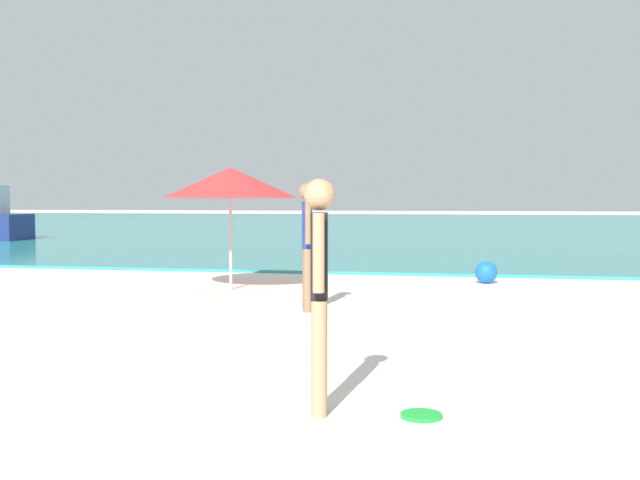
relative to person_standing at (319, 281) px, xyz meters
name	(u,v)px	position (x,y,z in m)	size (l,w,h in m)	color
water	(440,224)	(-0.50, 39.43, -0.89)	(160.00, 60.00, 0.06)	teal
person_standing	(319,281)	(0.00, 0.00, 0.00)	(0.21, 0.37, 1.62)	tan
frisbee	(421,415)	(0.70, 0.05, -0.91)	(0.28, 0.28, 0.03)	green
person_distant	(307,239)	(-1.07, 4.58, 0.05)	(0.23, 0.38, 1.70)	#936B4C
beach_ball	(486,272)	(1.34, 8.42, -0.72)	(0.39, 0.39, 0.39)	blue
beach_umbrella	(230,183)	(-2.81, 6.67, 0.84)	(2.19, 2.19, 2.01)	#B7B7BC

